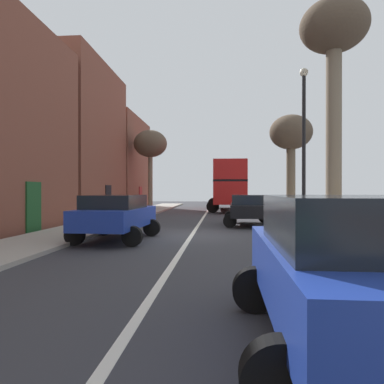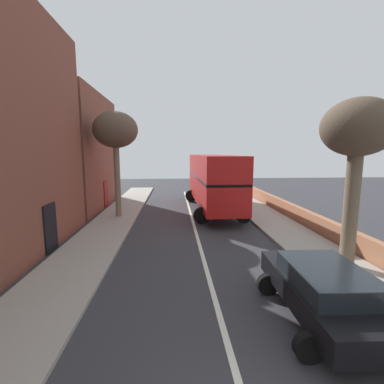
{
  "view_description": "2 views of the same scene",
  "coord_description": "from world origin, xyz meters",
  "px_view_note": "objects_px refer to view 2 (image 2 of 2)",
  "views": [
    {
      "loc": [
        1.14,
        -13.83,
        1.75
      ],
      "look_at": [
        -0.73,
        8.96,
        1.64
      ],
      "focal_mm": 33.18,
      "sensor_mm": 36.0,
      "label": 1
    },
    {
      "loc": [
        -1.18,
        -1.92,
        4.26
      ],
      "look_at": [
        -0.01,
        14.8,
        1.78
      ],
      "focal_mm": 25.04,
      "sensor_mm": 36.0,
      "label": 2
    }
  ],
  "objects_px": {
    "parked_car_black_right_3": "(322,289)",
    "street_tree_right_3": "(357,134)",
    "double_decker_bus": "(213,179)",
    "street_tree_left_2": "(115,132)"
  },
  "relations": [
    {
      "from": "parked_car_black_right_3",
      "to": "double_decker_bus",
      "type": "bearing_deg",
      "value": 93.41
    },
    {
      "from": "double_decker_bus",
      "to": "street_tree_left_2",
      "type": "relative_size",
      "value": 1.65
    },
    {
      "from": "double_decker_bus",
      "to": "street_tree_left_2",
      "type": "xyz_separation_m",
      "value": [
        -6.5,
        -1.88,
        3.21
      ]
    },
    {
      "from": "street_tree_left_2",
      "to": "street_tree_right_3",
      "type": "xyz_separation_m",
      "value": [
        9.97,
        -8.53,
        -0.69
      ]
    },
    {
      "from": "double_decker_bus",
      "to": "street_tree_right_3",
      "type": "xyz_separation_m",
      "value": [
        3.47,
        -10.42,
        2.52
      ]
    },
    {
      "from": "street_tree_right_3",
      "to": "parked_car_black_right_3",
      "type": "bearing_deg",
      "value": -131.75
    },
    {
      "from": "parked_car_black_right_3",
      "to": "street_tree_right_3",
      "type": "bearing_deg",
      "value": 48.25
    },
    {
      "from": "double_decker_bus",
      "to": "parked_car_black_right_3",
      "type": "bearing_deg",
      "value": -86.59
    },
    {
      "from": "street_tree_left_2",
      "to": "street_tree_right_3",
      "type": "relative_size",
      "value": 1.12
    },
    {
      "from": "parked_car_black_right_3",
      "to": "street_tree_left_2",
      "type": "xyz_separation_m",
      "value": [
        -7.3,
        11.52,
        4.68
      ]
    }
  ]
}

